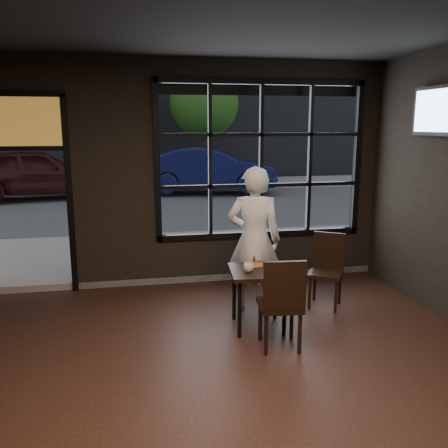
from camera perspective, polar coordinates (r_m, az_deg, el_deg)
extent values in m
cube|color=black|center=(4.00, 0.41, -23.47)|extent=(6.00, 7.00, 0.02)
cube|color=black|center=(6.97, 4.47, 7.66)|extent=(3.06, 0.12, 2.28)
cube|color=orange|center=(6.86, -23.69, 11.26)|extent=(1.20, 0.06, 0.70)
cube|color=#545456|center=(27.31, -9.65, 6.80)|extent=(60.00, 41.00, 0.04)
cube|color=#5B5956|center=(26.72, -10.19, 22.89)|extent=(28.00, 12.00, 15.00)
cube|color=black|center=(5.52, 4.15, -8.93)|extent=(0.70, 0.70, 0.70)
cube|color=black|center=(5.02, 6.75, -9.31)|extent=(0.47, 0.47, 1.00)
cube|color=black|center=(6.21, 12.14, -5.59)|extent=(0.56, 0.56, 0.94)
imported|color=silver|center=(5.87, 3.63, -1.91)|extent=(0.76, 0.60, 1.82)
imported|color=silver|center=(5.33, 2.99, -5.23)|extent=(0.14, 0.14, 0.10)
cube|color=black|center=(6.24, 24.61, 12.30)|extent=(0.11, 1.00, 0.58)
imported|color=#0F1442|center=(16.09, -1.83, 6.61)|extent=(4.68, 2.27, 1.48)
imported|color=#371014|center=(15.98, -21.63, 5.81)|extent=(4.65, 2.49, 1.50)
cylinder|color=#332114|center=(18.12, -13.25, 7.84)|extent=(0.21, 0.21, 2.27)
sphere|color=#2D611A|center=(18.09, -13.54, 13.71)|extent=(2.48, 2.48, 2.48)
cylinder|color=#332114|center=(18.18, -2.36, 8.27)|extent=(0.21, 0.21, 2.35)
sphere|color=#2D5020|center=(18.16, -2.41, 14.32)|extent=(2.56, 2.56, 2.56)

